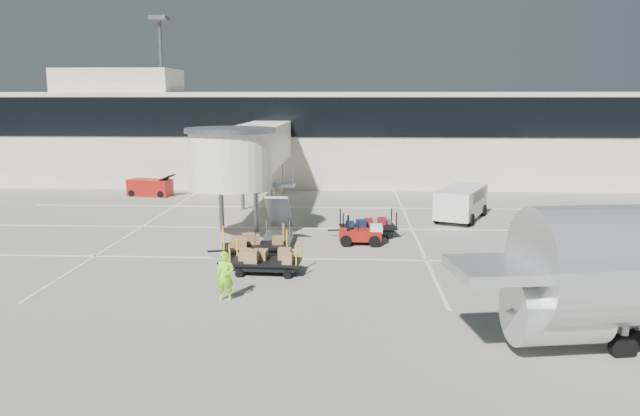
% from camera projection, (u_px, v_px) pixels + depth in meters
% --- Properties ---
extents(ground, '(140.00, 140.00, 0.00)m').
position_uv_depth(ground, '(297.00, 270.00, 27.84)').
color(ground, '#A49F93').
rests_on(ground, ground).
extents(lane_markings, '(40.00, 30.00, 0.02)m').
position_uv_depth(lane_markings, '(299.00, 227.00, 37.04)').
color(lane_markings, white).
rests_on(lane_markings, ground).
extents(terminal, '(64.00, 12.11, 15.20)m').
position_uv_depth(terminal, '(321.00, 136.00, 56.56)').
color(terminal, white).
rests_on(terminal, ground).
extents(jet_bridge, '(5.70, 20.40, 6.03)m').
position_uv_depth(jet_bridge, '(250.00, 151.00, 39.33)').
color(jet_bridge, white).
rests_on(jet_bridge, ground).
extents(baggage_tug, '(2.26, 1.45, 1.47)m').
position_uv_depth(baggage_tug, '(361.00, 234.00, 32.64)').
color(baggage_tug, maroon).
rests_on(baggage_tug, ground).
extents(suitcase_cart, '(3.81, 1.91, 1.47)m').
position_uv_depth(suitcase_cart, '(368.00, 228.00, 34.44)').
color(suitcase_cart, black).
rests_on(suitcase_cart, ground).
extents(box_cart_near, '(3.73, 1.67, 1.45)m').
position_uv_depth(box_cart_near, '(265.00, 260.00, 27.26)').
color(box_cart_near, black).
rests_on(box_cart_near, ground).
extents(box_cart_far, '(3.87, 2.18, 1.48)m').
position_uv_depth(box_cart_far, '(253.00, 247.00, 29.91)').
color(box_cart_far, black).
rests_on(box_cart_far, ground).
extents(ground_worker, '(0.73, 0.51, 1.90)m').
position_uv_depth(ground_worker, '(225.00, 276.00, 23.59)').
color(ground_worker, '#95FF1A').
rests_on(ground_worker, ground).
extents(minivan, '(4.08, 5.72, 2.02)m').
position_uv_depth(minivan, '(462.00, 200.00, 39.26)').
color(minivan, white).
rests_on(minivan, ground).
extents(belt_loader, '(3.73, 1.95, 1.72)m').
position_uv_depth(belt_loader, '(150.00, 188.00, 48.53)').
color(belt_loader, maroon).
rests_on(belt_loader, ground).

